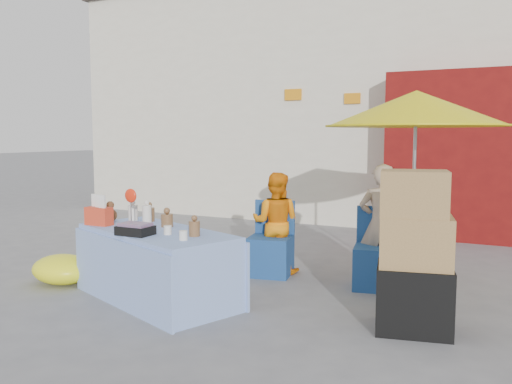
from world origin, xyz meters
The scene contains 10 objects.
ground centered at (0.00, 0.00, 0.00)m, with size 80.00×80.00×0.00m, color slate.
backdrop centered at (0.52, 7.52, 3.10)m, with size 14.00×8.00×7.80m.
market_table centered at (-0.61, -0.45, 0.36)m, with size 2.00×1.46×1.10m.
chair_left centered at (0.00, 0.94, 0.26)m, with size 0.56×0.55×0.85m.
chair_right centered at (1.25, 0.94, 0.26)m, with size 0.56×0.55×0.85m.
vendor_orange centered at (0.00, 1.07, 0.59)m, with size 0.58×0.45×1.19m, color orange.
vendor_beige centered at (1.25, 1.07, 0.66)m, with size 0.48×0.32×1.32m, color tan.
umbrella centered at (1.55, 1.22, 1.89)m, with size 1.90×1.90×2.09m.
box_stack centered at (1.83, -0.20, 0.62)m, with size 0.69×0.61×1.34m.
tarp_bundle centered at (-1.88, -0.43, 0.16)m, with size 0.71×0.57×0.32m, color #FBFC1A.
Camera 1 is at (2.60, -4.69, 1.62)m, focal length 38.00 mm.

